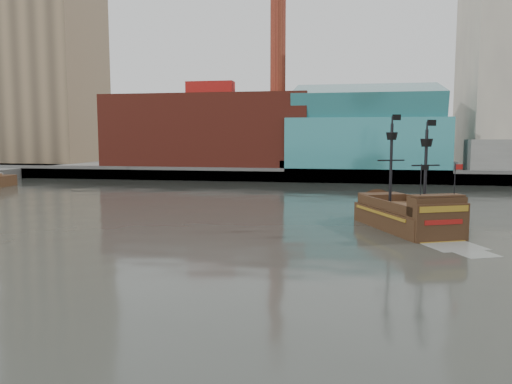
# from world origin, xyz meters

# --- Properties ---
(ground) EXTENTS (400.00, 400.00, 0.00)m
(ground) POSITION_xyz_m (0.00, 0.00, 0.00)
(ground) COLOR #252622
(ground) RESTS_ON ground
(promenade_far) EXTENTS (220.00, 60.00, 2.00)m
(promenade_far) POSITION_xyz_m (0.00, 92.00, 1.00)
(promenade_far) COLOR slate
(promenade_far) RESTS_ON ground
(seawall) EXTENTS (220.00, 1.00, 2.60)m
(seawall) POSITION_xyz_m (0.00, 62.50, 1.30)
(seawall) COLOR #4C4C49
(seawall) RESTS_ON ground
(skyline) EXTENTS (149.00, 45.00, 62.00)m
(skyline) POSITION_xyz_m (5.21, 84.56, 24.55)
(skyline) COLOR #7E694C
(skyline) RESTS_ON promenade_far
(pirate_ship) EXTENTS (10.09, 15.58, 11.26)m
(pirate_ship) POSITION_xyz_m (12.20, 16.22, 1.02)
(pirate_ship) COLOR black
(pirate_ship) RESTS_ON ground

